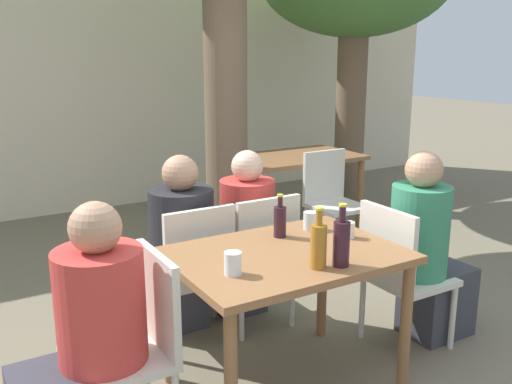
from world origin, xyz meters
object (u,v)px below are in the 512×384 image
patio_chair_1 (399,269)px  patio_chair_2 (193,268)px  drinking_glass_0 (233,263)px  dining_table_back (292,166)px  dining_table_front (286,271)px  patio_chair_4 (331,196)px  person_seated_0 (84,347)px  drinking_glass_2 (310,221)px  patio_chair_0 (136,338)px  wine_bottle_2 (341,242)px  wine_bottle_0 (280,220)px  drinking_glass_1 (349,230)px  person_seated_1 (427,256)px  person_seated_3 (241,242)px  patio_chair_3 (259,254)px  person_seated_2 (178,253)px  amber_bottle_1 (318,245)px

patio_chair_1 → patio_chair_2: bearing=58.1°
drinking_glass_0 → dining_table_back: bearing=50.5°
dining_table_front → patio_chair_4: bearing=45.7°
dining_table_back → person_seated_0: person_seated_0 is taller
patio_chair_4 → drinking_glass_2: (-1.21, -1.33, 0.31)m
patio_chair_0 → wine_bottle_2: bearing=72.5°
wine_bottle_0 → drinking_glass_1: wine_bottle_0 is taller
person_seated_1 → drinking_glass_1: (-0.62, 0.01, 0.27)m
dining_table_front → person_seated_0: bearing=-180.0°
person_seated_3 → drinking_glass_0: bearing=58.9°
patio_chair_1 → drinking_glass_1: bearing=88.4°
wine_bottle_0 → wine_bottle_2: 0.51m
patio_chair_1 → patio_chair_2: size_ratio=1.00×
person_seated_3 → drinking_glass_1: (0.19, -0.87, 0.30)m
dining_table_front → person_seated_3: 0.92m
patio_chair_2 → patio_chair_3: bearing=-180.0°
person_seated_1 → wine_bottle_0: 1.01m
drinking_glass_0 → drinking_glass_2: (0.70, 0.36, -0.00)m
patio_chair_1 → dining_table_back: bearing=-18.3°
wine_bottle_2 → drinking_glass_1: wine_bottle_2 is taller
person_seated_0 → person_seated_3: size_ratio=1.01×
patio_chair_2 → person_seated_3: bearing=-153.0°
person_seated_2 → amber_bottle_1: 1.21m
dining_table_back → drinking_glass_1: 2.45m
dining_table_back → wine_bottle_2: size_ratio=4.25×
person_seated_2 → dining_table_front: bearing=104.7°
patio_chair_1 → patio_chair_2: same height
patio_chair_2 → person_seated_3: 0.52m
patio_chair_0 → patio_chair_3: (1.04, 0.65, 0.00)m
dining_table_back → drinking_glass_0: 3.01m
person_seated_1 → patio_chair_4: bearing=-17.5°
drinking_glass_1 → person_seated_3: bearing=102.0°
amber_bottle_1 → dining_table_front: bearing=91.7°
wine_bottle_0 → drinking_glass_0: size_ratio=2.23×
wine_bottle_0 → patio_chair_4: bearing=43.4°
patio_chair_1 → person_seated_3: 1.06m
patio_chair_1 → patio_chair_3: (-0.58, 0.65, 0.00)m
person_seated_2 → wine_bottle_2: person_seated_2 is taller
dining_table_front → person_seated_0: 1.05m
person_seated_2 → drinking_glass_0: size_ratio=10.74×
patio_chair_1 → wine_bottle_0: bearing=72.8°
patio_chair_0 → person_seated_1: person_seated_1 is taller
patio_chair_3 → drinking_glass_1: size_ratio=9.92×
amber_bottle_1 → drinking_glass_1: bearing=33.3°
person_seated_3 → wine_bottle_0: bearing=79.2°
wine_bottle_0 → drinking_glass_0: (-0.48, -0.34, -0.04)m
dining_table_front → person_seated_3: (0.23, 0.88, -0.15)m
person_seated_1 → person_seated_3: person_seated_1 is taller
drinking_glass_2 → person_seated_3: bearing=98.2°
patio_chair_2 → patio_chair_4: 1.99m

